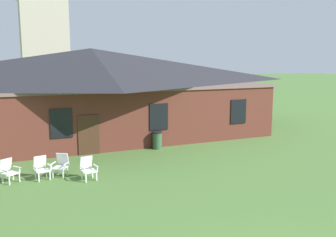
{
  "coord_description": "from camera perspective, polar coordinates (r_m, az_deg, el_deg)",
  "views": [
    {
      "loc": [
        -4.99,
        -5.02,
        4.93
      ],
      "look_at": [
        0.89,
        8.49,
        2.57
      ],
      "focal_mm": 39.25,
      "sensor_mm": 36.0,
      "label": 1
    }
  ],
  "objects": [
    {
      "name": "brick_building",
      "position": [
        24.5,
        -11.71,
        4.13
      ],
      "size": [
        22.11,
        10.4,
        5.66
      ],
      "color": "brown",
      "rests_on": "ground"
    },
    {
      "name": "lawn_chair_near_door",
      "position": [
        16.33,
        -19.07,
        -7.15
      ],
      "size": [
        0.73,
        0.77,
        0.96
      ],
      "color": "silver",
      "rests_on": "ground"
    },
    {
      "name": "trash_bin",
      "position": [
        20.52,
        -1.69,
        -3.37
      ],
      "size": [
        0.56,
        0.56,
        0.98
      ],
      "color": "#335638",
      "rests_on": "ground"
    },
    {
      "name": "lawn_chair_middle",
      "position": [
        15.73,
        -12.34,
        -7.47
      ],
      "size": [
        0.71,
        0.75,
        0.96
      ],
      "color": "white",
      "rests_on": "ground"
    },
    {
      "name": "dome_tower",
      "position": [
        43.19,
        -18.74,
        12.63
      ],
      "size": [
        5.18,
        5.18,
        17.5
      ],
      "color": "#BCB29E",
      "rests_on": "ground"
    },
    {
      "name": "lawn_chair_by_porch",
      "position": [
        16.4,
        -23.52,
        -7.35
      ],
      "size": [
        0.85,
        0.87,
        0.96
      ],
      "color": "silver",
      "rests_on": "ground"
    },
    {
      "name": "lawn_chair_left_end",
      "position": [
        16.5,
        -16.29,
        -6.84
      ],
      "size": [
        0.84,
        0.86,
        0.96
      ],
      "color": "white",
      "rests_on": "ground"
    }
  ]
}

